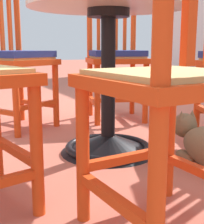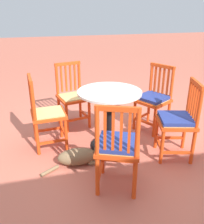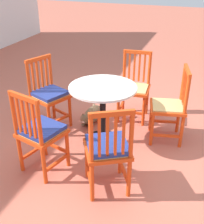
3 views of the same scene
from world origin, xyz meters
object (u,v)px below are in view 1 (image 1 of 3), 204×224
cafe_table (108,97)px  orange_chair_near_fence (15,60)px  orange_chair_at_corner (116,58)px  orange_chair_tucked_in (175,83)px

cafe_table → orange_chair_near_fence: 0.81m
orange_chair_near_fence → orange_chair_at_corner: size_ratio=1.00×
orange_chair_tucked_in → orange_chair_at_corner: bearing=157.6°
orange_chair_tucked_in → orange_chair_at_corner: size_ratio=1.00×
orange_chair_tucked_in → orange_chair_near_fence: bearing=-175.0°
cafe_table → orange_chair_tucked_in: bearing=-13.6°
orange_chair_tucked_in → orange_chair_at_corner: same height
cafe_table → orange_chair_at_corner: orange_chair_at_corner is taller
orange_chair_tucked_in → orange_chair_at_corner: (-1.43, 0.59, 0.01)m
orange_chair_at_corner → orange_chair_tucked_in: bearing=-22.4°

